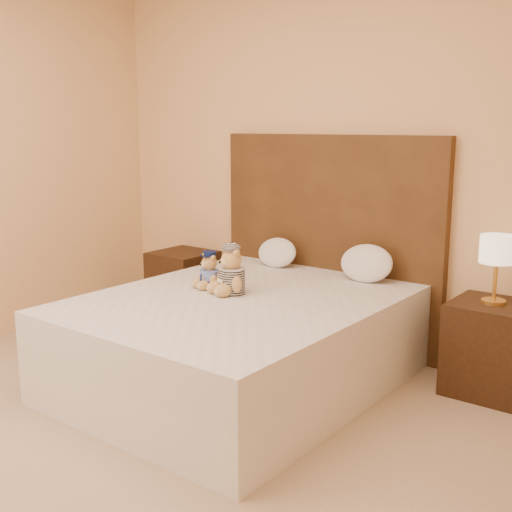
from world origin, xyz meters
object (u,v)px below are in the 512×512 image
(teddy_police, at_px, (209,270))
(pillow_right, at_px, (366,261))
(bed, at_px, (240,341))
(pillow_left, at_px, (277,251))
(nightstand_right, at_px, (490,348))
(teddy_prisoner, at_px, (232,270))
(lamp, at_px, (497,253))
(nightstand_left, at_px, (183,285))

(teddy_police, distance_m, pillow_right, 1.04)
(bed, bearing_deg, pillow_left, 111.30)
(nightstand_right, height_order, teddy_prisoner, teddy_prisoner)
(lamp, distance_m, teddy_police, 1.72)
(nightstand_left, xyz_separation_m, nightstand_right, (2.50, 0.00, 0.00))
(nightstand_right, relative_size, teddy_police, 2.37)
(lamp, distance_m, pillow_right, 0.86)
(bed, distance_m, teddy_prisoner, 0.43)
(nightstand_left, bearing_deg, pillow_right, 1.04)
(pillow_right, bearing_deg, nightstand_left, -178.96)
(nightstand_left, relative_size, nightstand_right, 1.00)
(nightstand_left, relative_size, teddy_prisoner, 1.87)
(pillow_left, height_order, pillow_right, pillow_right)
(nightstand_right, bearing_deg, nightstand_left, 180.00)
(nightstand_left, distance_m, nightstand_right, 2.50)
(nightstand_left, bearing_deg, nightstand_right, 0.00)
(bed, height_order, nightstand_left, same)
(teddy_police, distance_m, pillow_left, 0.77)
(pillow_right, bearing_deg, bed, -115.95)
(pillow_right, bearing_deg, nightstand_right, -2.03)
(nightstand_left, distance_m, teddy_prisoner, 1.45)
(nightstand_right, bearing_deg, teddy_prisoner, -150.52)
(pillow_left, bearing_deg, lamp, -1.09)
(teddy_prisoner, bearing_deg, nightstand_left, 167.12)
(teddy_police, bearing_deg, pillow_right, 66.08)
(bed, xyz_separation_m, pillow_left, (-0.32, 0.83, 0.39))
(nightstand_right, xyz_separation_m, pillow_right, (-0.85, 0.03, 0.41))
(nightstand_right, xyz_separation_m, pillow_left, (-1.57, 0.03, 0.39))
(nightstand_left, xyz_separation_m, teddy_prisoner, (1.15, -0.76, 0.42))
(lamp, bearing_deg, nightstand_left, 180.00)
(lamp, height_order, teddy_prisoner, lamp)
(nightstand_right, relative_size, lamp, 1.38)
(teddy_prisoner, xyz_separation_m, pillow_right, (0.50, 0.79, -0.01))
(teddy_police, bearing_deg, lamp, 43.93)
(nightstand_left, height_order, teddy_police, teddy_police)
(teddy_prisoner, bearing_deg, pillow_right, 78.22)
(nightstand_left, height_order, lamp, lamp)
(nightstand_left, relative_size, teddy_police, 2.37)
(teddy_police, height_order, teddy_prisoner, teddy_prisoner)
(lamp, xyz_separation_m, pillow_left, (-1.57, 0.03, -0.19))
(pillow_left, xyz_separation_m, pillow_right, (0.73, 0.00, 0.02))
(lamp, bearing_deg, teddy_prisoner, -150.52)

